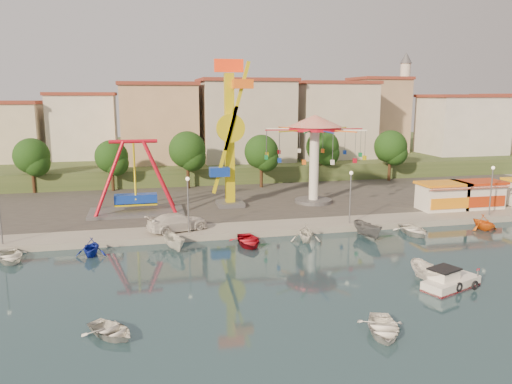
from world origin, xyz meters
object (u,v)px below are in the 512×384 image
object	(u,v)px
cabin_motorboat	(450,282)
kamikaze_tower	(231,137)
rowboat_a	(111,331)
van	(177,222)
pirate_ship_ride	(135,179)
skiff	(429,273)
wave_swinger	(315,139)

from	to	relation	value
cabin_motorboat	kamikaze_tower	bearing A→B (deg)	90.24
rowboat_a	van	bearing A→B (deg)	36.09
kamikaze_tower	rowboat_a	bearing A→B (deg)	-112.53
pirate_ship_ride	van	bearing A→B (deg)	-64.83
skiff	van	distance (m)	23.05
cabin_motorboat	van	bearing A→B (deg)	113.89
rowboat_a	pirate_ship_ride	bearing A→B (deg)	48.27
cabin_motorboat	van	size ratio (longest dim) A/B	0.84
pirate_ship_ride	kamikaze_tower	xyz separation A→B (m)	(10.71, 1.07, 4.20)
skiff	rowboat_a	bearing A→B (deg)	-174.05
pirate_ship_ride	skiff	bearing A→B (deg)	-49.75
wave_swinger	cabin_motorboat	xyz separation A→B (m)	(0.84, -26.26, -7.77)
wave_swinger	cabin_motorboat	world-z (taller)	wave_swinger
wave_swinger	skiff	size ratio (longest dim) A/B	3.09
wave_swinger	rowboat_a	world-z (taller)	wave_swinger
pirate_ship_ride	rowboat_a	size ratio (longest dim) A/B	3.01
cabin_motorboat	rowboat_a	distance (m)	22.65
wave_swinger	van	distance (m)	20.19
kamikaze_tower	rowboat_a	xyz separation A→B (m)	(-11.86, -28.60, -8.25)
kamikaze_tower	van	bearing A→B (deg)	-126.33
skiff	van	xyz separation A→B (m)	(-16.61, 15.96, 0.71)
pirate_ship_ride	skiff	distance (m)	31.91
wave_swinger	skiff	distance (m)	26.19
kamikaze_tower	pirate_ship_ride	bearing A→B (deg)	-174.28
skiff	kamikaze_tower	bearing A→B (deg)	108.33
rowboat_a	van	size ratio (longest dim) A/B	0.58
kamikaze_tower	van	xyz separation A→B (m)	(-6.84, -9.30, -7.16)
wave_swinger	rowboat_a	size ratio (longest dim) A/B	3.49
pirate_ship_ride	rowboat_a	world-z (taller)	pirate_ship_ride
pirate_ship_ride	cabin_motorboat	xyz separation A→B (m)	(21.39, -25.35, -3.97)
wave_swinger	van	xyz separation A→B (m)	(-16.68, -9.14, -6.76)
cabin_motorboat	van	xyz separation A→B (m)	(-17.52, 17.12, 1.01)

